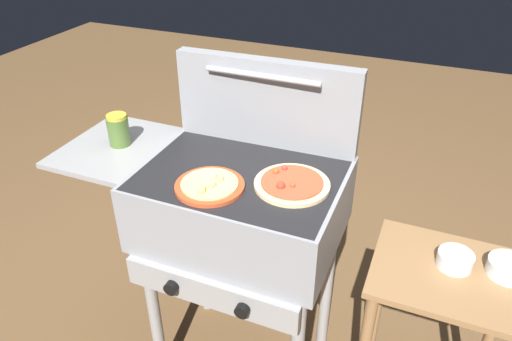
{
  "coord_description": "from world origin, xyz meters",
  "views": [
    {
      "loc": [
        0.53,
        -1.17,
        1.7
      ],
      "look_at": [
        0.05,
        0.0,
        0.92
      ],
      "focal_mm": 33.85,
      "sensor_mm": 36.0,
      "label": 1
    }
  ],
  "objects": [
    {
      "name": "topping_bowl_near",
      "position": [
        0.67,
        0.03,
        0.74
      ],
      "size": [
        0.1,
        0.1,
        0.04
      ],
      "color": "silver",
      "rests_on": "prep_table"
    },
    {
      "name": "sauce_jar",
      "position": [
        -0.46,
        0.01,
        0.95
      ],
      "size": [
        0.07,
        0.07,
        0.11
      ],
      "color": "#4C6B2D",
      "rests_on": "grill"
    },
    {
      "name": "pizza_pepperoni",
      "position": [
        0.17,
        -0.01,
        0.91
      ],
      "size": [
        0.23,
        0.23,
        0.04
      ],
      "color": "beige",
      "rests_on": "grill"
    },
    {
      "name": "grill_lid_open",
      "position": [
        0.0,
        0.21,
        1.05
      ],
      "size": [
        0.63,
        0.09,
        0.3
      ],
      "color": "gray",
      "rests_on": "grill"
    },
    {
      "name": "prep_table",
      "position": [
        0.66,
        0.0,
        0.52
      ],
      "size": [
        0.44,
        0.36,
        0.72
      ],
      "color": "olive",
      "rests_on": "ground_plane"
    },
    {
      "name": "pizza_cheese",
      "position": [
        -0.05,
        -0.11,
        0.91
      ],
      "size": [
        0.21,
        0.21,
        0.04
      ],
      "color": "#C64723",
      "rests_on": "grill"
    },
    {
      "name": "topping_bowl_far",
      "position": [
        0.81,
        0.05,
        0.74
      ],
      "size": [
        0.12,
        0.12,
        0.04
      ],
      "color": "silver",
      "rests_on": "prep_table"
    },
    {
      "name": "grill",
      "position": [
        -0.01,
        -0.0,
        0.76
      ],
      "size": [
        0.96,
        0.53,
        0.9
      ],
      "color": "gray",
      "rests_on": "ground_plane"
    }
  ]
}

